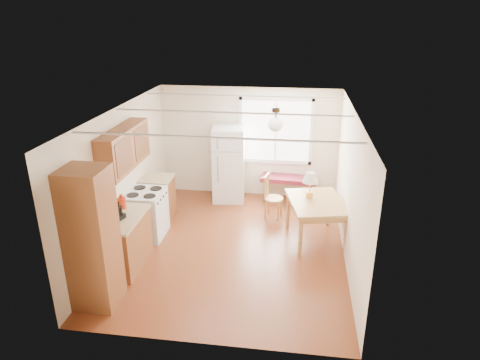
% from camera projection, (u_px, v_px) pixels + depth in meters
% --- Properties ---
extents(room_shell, '(4.60, 5.60, 2.62)m').
position_uv_depth(room_shell, '(232.00, 183.00, 7.39)').
color(room_shell, '#552411').
rests_on(room_shell, ground).
extents(kitchen_run, '(0.65, 3.40, 2.20)m').
position_uv_depth(kitchen_run, '(125.00, 215.00, 7.17)').
color(kitchen_run, brown).
rests_on(kitchen_run, ground).
extents(window_unit, '(1.64, 0.05, 1.51)m').
position_uv_depth(window_unit, '(276.00, 131.00, 9.48)').
color(window_unit, white).
rests_on(window_unit, room_shell).
extents(pendant_light, '(0.26, 0.26, 0.40)m').
position_uv_depth(pendant_light, '(276.00, 123.00, 7.31)').
color(pendant_light, '#322516').
rests_on(pendant_light, room_shell).
extents(refrigerator, '(0.76, 0.76, 1.68)m').
position_uv_depth(refrigerator, '(229.00, 164.00, 9.54)').
color(refrigerator, white).
rests_on(refrigerator, ground).
extents(bench, '(1.26, 0.55, 0.57)m').
position_uv_depth(bench, '(288.00, 180.00, 9.59)').
color(bench, maroon).
rests_on(bench, ground).
extents(dining_table, '(1.21, 1.45, 0.80)m').
position_uv_depth(dining_table, '(317.00, 206.00, 7.83)').
color(dining_table, '#A4773F').
rests_on(dining_table, ground).
extents(chair, '(0.42, 0.41, 0.91)m').
position_uv_depth(chair, '(270.00, 194.00, 8.82)').
color(chair, '#A4773F').
rests_on(chair, ground).
extents(table_lamp, '(0.29, 0.29, 0.50)m').
position_uv_depth(table_lamp, '(310.00, 179.00, 7.81)').
color(table_lamp, gold).
rests_on(table_lamp, dining_table).
extents(coffee_maker, '(0.23, 0.27, 0.35)m').
position_uv_depth(coffee_maker, '(116.00, 213.00, 6.81)').
color(coffee_maker, black).
rests_on(coffee_maker, kitchen_run).
extents(kettle, '(0.14, 0.14, 0.26)m').
position_uv_depth(kettle, '(122.00, 202.00, 7.22)').
color(kettle, red).
rests_on(kettle, kitchen_run).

